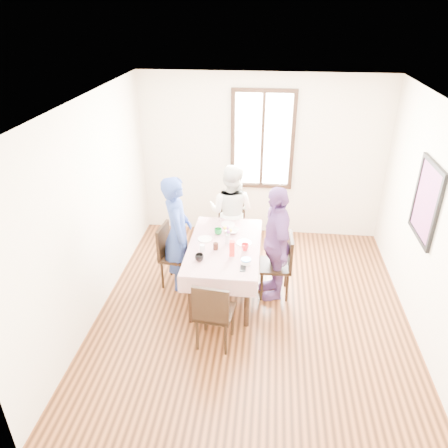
% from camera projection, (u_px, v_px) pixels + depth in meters
% --- Properties ---
extents(ground, '(4.50, 4.50, 0.00)m').
position_uv_depth(ground, '(252.00, 311.00, 5.66)').
color(ground, black).
rests_on(ground, ground).
extents(back_wall, '(4.00, 0.00, 4.00)m').
position_uv_depth(back_wall, '(262.00, 158.00, 7.01)').
color(back_wall, beige).
rests_on(back_wall, ground).
extents(right_wall, '(0.00, 4.50, 4.50)m').
position_uv_depth(right_wall, '(433.00, 229.00, 4.84)').
color(right_wall, beige).
rests_on(right_wall, ground).
extents(window_frame, '(1.02, 0.06, 1.62)m').
position_uv_depth(window_frame, '(263.00, 140.00, 6.86)').
color(window_frame, black).
rests_on(window_frame, back_wall).
extents(window_pane, '(0.90, 0.02, 1.50)m').
position_uv_depth(window_pane, '(263.00, 140.00, 6.86)').
color(window_pane, white).
rests_on(window_pane, back_wall).
extents(art_poster, '(0.04, 0.76, 0.96)m').
position_uv_depth(art_poster, '(427.00, 202.00, 5.01)').
color(art_poster, red).
rests_on(art_poster, right_wall).
extents(dining_table, '(0.82, 1.46, 0.75)m').
position_uv_depth(dining_table, '(224.00, 269.00, 5.86)').
color(dining_table, black).
rests_on(dining_table, ground).
extents(tablecloth, '(0.94, 1.58, 0.01)m').
position_uv_depth(tablecloth, '(224.00, 245.00, 5.68)').
color(tablecloth, '#510712').
rests_on(tablecloth, dining_table).
extents(chair_left, '(0.47, 0.47, 0.91)m').
position_uv_depth(chair_left, '(177.00, 256.00, 6.01)').
color(chair_left, black).
rests_on(chair_left, ground).
extents(chair_right, '(0.43, 0.43, 0.91)m').
position_uv_depth(chair_right, '(275.00, 265.00, 5.80)').
color(chair_right, black).
rests_on(chair_right, ground).
extents(chair_far, '(0.45, 0.45, 0.91)m').
position_uv_depth(chair_far, '(231.00, 229.00, 6.70)').
color(chair_far, black).
rests_on(chair_far, ground).
extents(chair_near, '(0.47, 0.47, 0.91)m').
position_uv_depth(chair_near, '(215.00, 311.00, 4.94)').
color(chair_near, black).
rests_on(chair_near, ground).
extents(person_left, '(0.53, 0.68, 1.65)m').
position_uv_depth(person_left, '(177.00, 233.00, 5.84)').
color(person_left, navy).
rests_on(person_left, ground).
extents(person_far, '(0.87, 0.76, 1.52)m').
position_uv_depth(person_far, '(231.00, 213.00, 6.55)').
color(person_far, white).
rests_on(person_far, ground).
extents(person_right, '(0.58, 1.00, 1.60)m').
position_uv_depth(person_right, '(275.00, 243.00, 5.64)').
color(person_right, '#653D7A').
rests_on(person_right, ground).
extents(mug_black, '(0.12, 0.12, 0.09)m').
position_uv_depth(mug_black, '(199.00, 257.00, 5.32)').
color(mug_black, black).
rests_on(mug_black, tablecloth).
extents(mug_flag, '(0.14, 0.14, 0.09)m').
position_uv_depth(mug_flag, '(245.00, 247.00, 5.53)').
color(mug_flag, red).
rests_on(mug_flag, tablecloth).
extents(mug_green, '(0.11, 0.11, 0.08)m').
position_uv_depth(mug_green, '(218.00, 231.00, 5.92)').
color(mug_green, '#0C7226').
rests_on(mug_green, tablecloth).
extents(serving_bowl, '(0.22, 0.22, 0.05)m').
position_uv_depth(serving_bowl, '(232.00, 231.00, 5.97)').
color(serving_bowl, white).
rests_on(serving_bowl, tablecloth).
extents(juice_carton, '(0.07, 0.07, 0.20)m').
position_uv_depth(juice_carton, '(232.00, 249.00, 5.40)').
color(juice_carton, red).
rests_on(juice_carton, tablecloth).
extents(butter_tub, '(0.11, 0.11, 0.06)m').
position_uv_depth(butter_tub, '(246.00, 262.00, 5.26)').
color(butter_tub, white).
rests_on(butter_tub, tablecloth).
extents(jam_jar, '(0.07, 0.07, 0.09)m').
position_uv_depth(jam_jar, '(216.00, 246.00, 5.55)').
color(jam_jar, black).
rests_on(jam_jar, tablecloth).
extents(drinking_glass, '(0.07, 0.07, 0.09)m').
position_uv_depth(drinking_glass, '(202.00, 248.00, 5.51)').
color(drinking_glass, silver).
rests_on(drinking_glass, tablecloth).
extents(smartphone, '(0.07, 0.14, 0.01)m').
position_uv_depth(smartphone, '(243.00, 268.00, 5.17)').
color(smartphone, black).
rests_on(smartphone, tablecloth).
extents(flower_vase, '(0.06, 0.06, 0.13)m').
position_uv_depth(flower_vase, '(228.00, 239.00, 5.70)').
color(flower_vase, silver).
rests_on(flower_vase, tablecloth).
extents(plate_left, '(0.20, 0.20, 0.01)m').
position_uv_depth(plate_left, '(205.00, 239.00, 5.81)').
color(plate_left, white).
rests_on(plate_left, tablecloth).
extents(plate_right, '(0.20, 0.20, 0.01)m').
position_uv_depth(plate_right, '(244.00, 243.00, 5.71)').
color(plate_right, white).
rests_on(plate_right, tablecloth).
extents(plate_far, '(0.20, 0.20, 0.01)m').
position_uv_depth(plate_far, '(228.00, 224.00, 6.18)').
color(plate_far, white).
rests_on(plate_far, tablecloth).
extents(butter_lid, '(0.12, 0.12, 0.01)m').
position_uv_depth(butter_lid, '(246.00, 259.00, 5.24)').
color(butter_lid, blue).
rests_on(butter_lid, butter_tub).
extents(flower_bunch, '(0.09, 0.09, 0.10)m').
position_uv_depth(flower_bunch, '(228.00, 231.00, 5.64)').
color(flower_bunch, yellow).
rests_on(flower_bunch, flower_vase).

